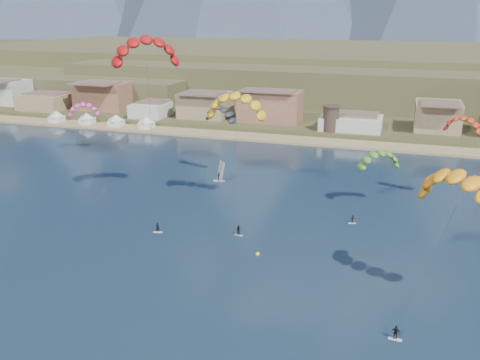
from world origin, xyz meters
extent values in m
plane|color=black|center=(0.00, 0.00, 0.00)|extent=(2400.00, 2400.00, 0.00)
cube|color=tan|center=(0.00, 106.00, 0.25)|extent=(2200.00, 12.00, 0.90)
cube|color=brown|center=(0.00, 560.00, 0.00)|extent=(2200.00, 900.00, 4.00)
cube|color=brown|center=(-200.00, 200.00, 7.00)|extent=(280.00, 130.00, 10.00)
cube|color=brown|center=(40.00, 220.00, 9.50)|extent=(320.00, 150.00, 15.00)
cube|color=brown|center=(-40.00, 260.00, 11.00)|extent=(380.00, 170.00, 18.00)
cube|color=#313F53|center=(0.00, 900.00, 57.00)|extent=(2000.00, 200.00, 110.00)
cylinder|color=#47382D|center=(5.00, 114.00, 6.00)|extent=(5.20, 5.20, 8.00)
cylinder|color=#47382D|center=(5.00, 114.00, 10.30)|extent=(5.82, 5.82, 0.60)
cube|color=white|center=(-95.00, 106.00, 1.70)|extent=(4.50, 4.50, 2.00)
pyramid|color=white|center=(-95.00, 106.00, 4.70)|extent=(6.40, 6.40, 2.00)
cube|color=white|center=(-82.00, 106.00, 1.70)|extent=(4.50, 4.50, 2.00)
pyramid|color=white|center=(-82.00, 106.00, 4.70)|extent=(6.40, 6.40, 2.00)
cube|color=white|center=(-70.00, 106.00, 1.70)|extent=(4.50, 4.50, 2.00)
pyramid|color=white|center=(-70.00, 106.00, 4.70)|extent=(6.40, 6.40, 2.00)
cube|color=white|center=(-58.00, 106.00, 1.70)|extent=(4.50, 4.50, 2.00)
pyramid|color=white|center=(-58.00, 106.00, 4.70)|extent=(6.40, 6.40, 2.00)
cube|color=silver|center=(-14.35, 26.40, 0.06)|extent=(1.72, 0.80, 0.11)
imported|color=black|center=(-14.35, 26.40, 1.06)|extent=(0.77, 0.58, 1.90)
cylinder|color=#262626|center=(-17.41, 31.79, 15.50)|extent=(0.05, 0.05, 31.16)
cube|color=silver|center=(0.43, 29.75, 0.05)|extent=(1.69, 0.86, 0.11)
imported|color=black|center=(0.43, 29.75, 1.04)|extent=(1.05, 0.90, 1.87)
cylinder|color=#262626|center=(-2.05, 36.71, 10.21)|extent=(0.05, 0.05, 23.33)
cube|color=silver|center=(29.00, 5.27, 0.06)|extent=(1.69, 0.63, 0.11)
imported|color=black|center=(29.00, 5.27, 1.06)|extent=(1.15, 0.55, 1.91)
cylinder|color=#262626|center=(32.18, 11.11, 7.99)|extent=(0.05, 0.05, 18.99)
cube|color=silver|center=(19.85, 41.87, 0.05)|extent=(1.49, 0.74, 0.10)
imported|color=black|center=(19.85, 41.87, 0.92)|extent=(1.18, 0.84, 1.65)
cylinder|color=#262626|center=(21.70, 47.27, 4.80)|extent=(0.05, 0.05, 13.66)
cylinder|color=#262626|center=(-59.95, 68.61, 5.66)|extent=(0.04, 0.04, 13.38)
cylinder|color=#262626|center=(-14.96, 59.36, 7.17)|extent=(0.04, 0.04, 15.89)
cylinder|color=#262626|center=(39.24, 55.78, 8.01)|extent=(0.04, 0.04, 17.38)
cube|color=silver|center=(-14.02, 59.10, 0.07)|extent=(2.82, 1.09, 0.14)
imported|color=black|center=(-14.02, 59.10, 1.13)|extent=(1.03, 0.73, 1.98)
cube|color=white|center=(-13.56, 59.10, 2.54)|extent=(1.38, 3.08, 4.72)
sphere|color=yellow|center=(5.97, 23.08, 0.12)|extent=(0.70, 0.70, 0.70)
camera|label=1|loc=(27.28, -53.58, 39.14)|focal=38.67mm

